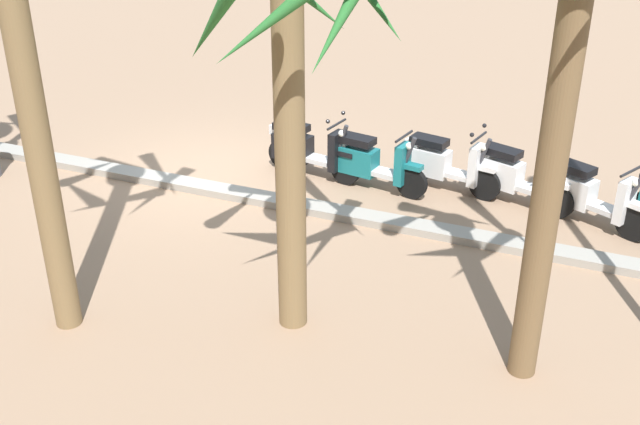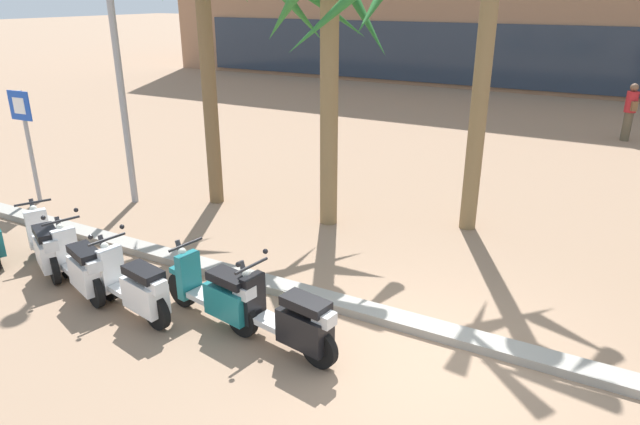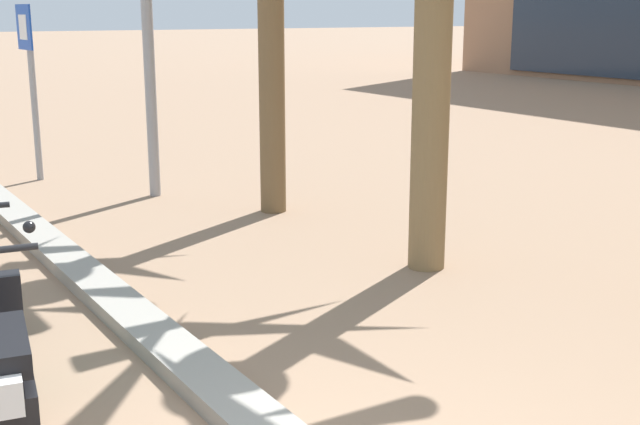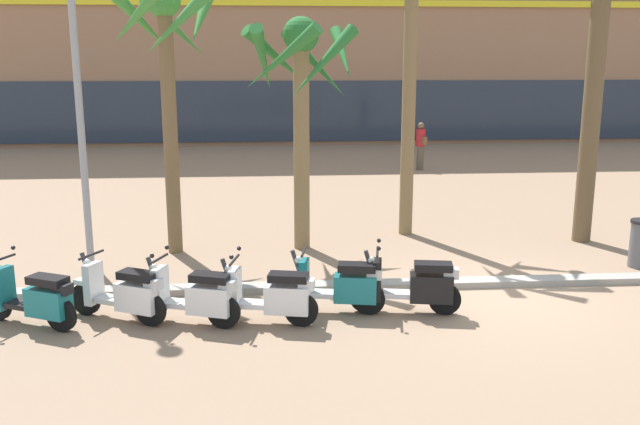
% 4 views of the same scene
% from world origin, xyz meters
% --- Properties ---
extents(ground_plane, '(200.00, 200.00, 0.00)m').
position_xyz_m(ground_plane, '(0.00, 0.00, 0.00)').
color(ground_plane, '#93755B').
extents(curb_strip, '(60.00, 0.36, 0.12)m').
position_xyz_m(curb_strip, '(0.00, 0.59, 0.06)').
color(curb_strip, gray).
rests_on(curb_strip, ground).
extents(scooter_white_mid_centre, '(1.62, 0.93, 1.04)m').
position_xyz_m(scooter_white_mid_centre, '(-6.17, -0.67, 0.45)').
color(scooter_white_mid_centre, black).
rests_on(scooter_white_mid_centre, ground).
extents(scooter_white_gap_after_mid, '(1.68, 0.81, 1.17)m').
position_xyz_m(scooter_white_gap_after_mid, '(-5.06, -0.92, 0.46)').
color(scooter_white_gap_after_mid, black).
rests_on(scooter_white_gap_after_mid, ground).
extents(scooter_white_tail_end, '(1.72, 0.66, 1.17)m').
position_xyz_m(scooter_white_tail_end, '(-3.89, -0.99, 0.45)').
color(scooter_white_tail_end, black).
rests_on(scooter_white_tail_end, ground).
extents(scooter_teal_mid_front, '(1.74, 0.64, 1.04)m').
position_xyz_m(scooter_teal_mid_front, '(-2.79, -0.58, 0.45)').
color(scooter_teal_mid_front, black).
rests_on(scooter_teal_mid_front, ground).
extents(scooter_black_mid_rear, '(1.78, 0.64, 1.17)m').
position_xyz_m(scooter_black_mid_rear, '(-1.59, -0.68, 0.46)').
color(scooter_black_mid_rear, black).
rests_on(scooter_black_mid_rear, ground).
extents(crossing_sign, '(0.60, 0.13, 2.40)m').
position_xyz_m(crossing_sign, '(-9.29, 1.42, 1.50)').
color(crossing_sign, '#939399').
rests_on(crossing_sign, ground).
extents(palm_tree_near_sign, '(2.15, 2.25, 5.48)m').
position_xyz_m(palm_tree_near_sign, '(-5.88, 3.28, 4.10)').
color(palm_tree_near_sign, brown).
rests_on(palm_tree_near_sign, ground).
extents(palm_tree_mid_walkway, '(2.46, 2.55, 4.87)m').
position_xyz_m(palm_tree_mid_walkway, '(-3.19, 3.41, 3.63)').
color(palm_tree_mid_walkway, olive).
rests_on(palm_tree_mid_walkway, ground).
extents(pedestrian_by_palm_tree, '(0.36, 0.46, 1.74)m').
position_xyz_m(pedestrian_by_palm_tree, '(1.70, 13.73, 0.93)').
color(pedestrian_by_palm_tree, brown).
rests_on(pedestrian_by_palm_tree, ground).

